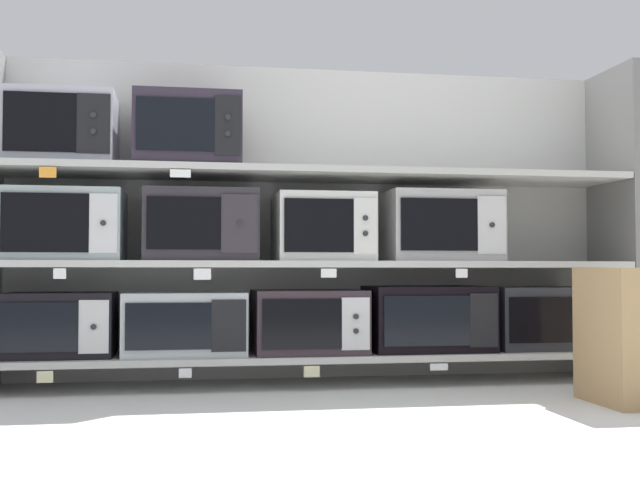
{
  "coord_description": "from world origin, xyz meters",
  "views": [
    {
      "loc": [
        -0.61,
        -3.69,
        0.52
      ],
      "look_at": [
        0.0,
        0.0,
        0.67
      ],
      "focal_mm": 44.92,
      "sensor_mm": 36.0,
      "label": 1
    }
  ],
  "objects": [
    {
      "name": "microwave_6",
      "position": [
        -0.55,
        -0.0,
        0.73
      ],
      "size": [
        0.51,
        0.42,
        0.32
      ],
      "color": "#2E292F",
      "rests_on": "shelf_1"
    },
    {
      "name": "microwave_3",
      "position": [
        0.52,
        -0.0,
        0.3
      ],
      "size": [
        0.57,
        0.4,
        0.31
      ],
      "color": "black",
      "rests_on": "shelf_0"
    },
    {
      "name": "microwave_9",
      "position": [
        -1.17,
        -0.0,
        1.15
      ],
      "size": [
        0.47,
        0.38,
        0.32
      ],
      "color": "#B1B2C2",
      "rests_on": "shelf_2"
    },
    {
      "name": "price_tag_1",
      "position": [
        -0.62,
        -0.24,
        0.09
      ],
      "size": [
        0.05,
        0.0,
        0.04
      ],
      "primitive_type": "cube",
      "color": "white"
    },
    {
      "name": "price_tag_8",
      "position": [
        -1.19,
        -0.24,
        0.93
      ],
      "size": [
        0.07,
        0.0,
        0.05
      ],
      "primitive_type": "cube",
      "color": "orange"
    },
    {
      "name": "microwave_0",
      "position": [
        -1.17,
        -0.0,
        0.29
      ],
      "size": [
        0.47,
        0.37,
        0.28
      ],
      "color": "black",
      "rests_on": "shelf_0"
    },
    {
      "name": "microwave_1",
      "position": [
        -0.62,
        -0.0,
        0.29
      ],
      "size": [
        0.55,
        0.38,
        0.28
      ],
      "color": "#B4BDC1",
      "rests_on": "shelf_0"
    },
    {
      "name": "price_tag_3",
      "position": [
        0.5,
        -0.24,
        0.1
      ],
      "size": [
        0.08,
        0.0,
        0.03
      ],
      "primitive_type": "cube",
      "color": "white"
    },
    {
      "name": "shelf_0",
      "position": [
        0.0,
        0.0,
        0.13
      ],
      "size": [
        2.92,
        0.47,
        0.03
      ],
      "primitive_type": "cube",
      "color": "beige",
      "rests_on": "ground"
    },
    {
      "name": "microwave_2",
      "position": [
        -0.06,
        -0.0,
        0.29
      ],
      "size": [
        0.51,
        0.44,
        0.29
      ],
      "color": "#32262D",
      "rests_on": "shelf_0"
    },
    {
      "name": "microwave_4",
      "position": [
        1.08,
        -0.0,
        0.3
      ],
      "size": [
        0.48,
        0.35,
        0.3
      ],
      "color": "#292B31",
      "rests_on": "shelf_0"
    },
    {
      "name": "price_tag_7",
      "position": [
        0.61,
        -0.24,
        0.51
      ],
      "size": [
        0.05,
        0.0,
        0.04
      ],
      "primitive_type": "cube",
      "color": "white"
    },
    {
      "name": "back_panel",
      "position": [
        0.0,
        0.25,
        0.77
      ],
      "size": [
        3.12,
        0.04,
        1.54
      ],
      "primitive_type": "cube",
      "color": "#B2B2AD",
      "rests_on": "ground"
    },
    {
      "name": "price_tag_2",
      "position": [
        -0.08,
        -0.24,
        0.09
      ],
      "size": [
        0.07,
        0.0,
        0.05
      ],
      "primitive_type": "cube",
      "color": "beige"
    },
    {
      "name": "upright_right",
      "position": [
        1.49,
        0.0,
        0.77
      ],
      "size": [
        0.05,
        0.47,
        1.54
      ],
      "primitive_type": "cube",
      "color": "slate",
      "rests_on": "ground"
    },
    {
      "name": "price_tag_4",
      "position": [
        -1.14,
        -0.24,
        0.51
      ],
      "size": [
        0.05,
        0.0,
        0.04
      ],
      "primitive_type": "cube",
      "color": "white"
    },
    {
      "name": "microwave_10",
      "position": [
        -0.61,
        -0.0,
        1.16
      ],
      "size": [
        0.47,
        0.44,
        0.33
      ],
      "color": "#2F2634",
      "rests_on": "shelf_2"
    },
    {
      "name": "ground",
      "position": [
        0.0,
        -1.0,
        -0.01
      ],
      "size": [
        6.92,
        6.0,
        0.02
      ],
      "primitive_type": "cube",
      "color": "silver"
    },
    {
      "name": "price_tag_5",
      "position": [
        -0.55,
        -0.24,
        0.51
      ],
      "size": [
        0.07,
        0.0,
        0.05
      ],
      "primitive_type": "cube",
      "color": "white"
    },
    {
      "name": "price_tag_6",
      "position": [
        0.0,
        -0.24,
        0.51
      ],
      "size": [
        0.07,
        0.0,
        0.04
      ],
      "primitive_type": "cube",
      "color": "white"
    },
    {
      "name": "price_tag_0",
      "position": [
        -1.19,
        -0.24,
        0.09
      ],
      "size": [
        0.07,
        0.0,
        0.05
      ],
      "primitive_type": "cube",
      "color": "beige"
    },
    {
      "name": "microwave_7",
      "position": [
        0.01,
        -0.0,
        0.73
      ],
      "size": [
        0.44,
        0.41,
        0.31
      ],
      "color": "silver",
      "rests_on": "shelf_1"
    },
    {
      "name": "microwave_8",
      "position": [
        0.59,
        -0.0,
        0.74
      ],
      "size": [
        0.53,
        0.36,
        0.34
      ],
      "color": "#B8B5B5",
      "rests_on": "shelf_1"
    },
    {
      "name": "price_tag_9",
      "position": [
        -0.64,
        -0.24,
        0.94
      ],
      "size": [
        0.09,
        0.0,
        0.03
      ],
      "primitive_type": "cube",
      "color": "white"
    },
    {
      "name": "shelf_1",
      "position": [
        0.0,
        0.0,
        0.55
      ],
      "size": [
        2.92,
        0.47,
        0.03
      ],
      "primitive_type": "cube",
      "color": "beige"
    },
    {
      "name": "shelf_2",
      "position": [
        0.0,
        0.0,
        0.98
      ],
      "size": [
        2.92,
        0.47,
        0.03
      ],
      "primitive_type": "cube",
      "color": "beige"
    },
    {
      "name": "microwave_5",
      "position": [
        -1.15,
        -0.0,
        0.73
      ],
      "size": [
        0.5,
        0.43,
        0.31
      ],
      "color": "#9AA7A8",
      "rests_on": "shelf_1"
    }
  ]
}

